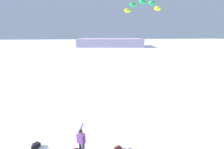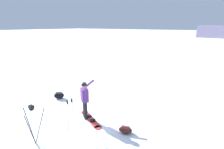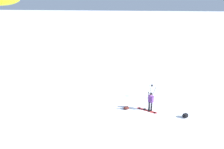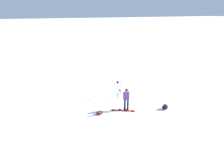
% 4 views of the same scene
% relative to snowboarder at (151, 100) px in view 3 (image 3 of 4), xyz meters
% --- Properties ---
extents(ground_plane, '(300.00, 300.00, 0.00)m').
position_rel_snowboarder_xyz_m(ground_plane, '(0.23, 0.09, -0.98)').
color(ground_plane, white).
extents(snowboarder, '(0.75, 0.48, 1.64)m').
position_rel_snowboarder_xyz_m(snowboarder, '(0.00, 0.00, 0.00)').
color(snowboarder, black).
rests_on(snowboarder, ground_plane).
extents(snowboard, '(0.94, 1.63, 0.10)m').
position_rel_snowboarder_xyz_m(snowboard, '(0.03, -0.26, -0.96)').
color(snowboard, '#B23333').
rests_on(snowboard, ground_plane).
extents(gear_bag_large, '(0.46, 0.57, 0.23)m').
position_rel_snowboarder_xyz_m(gear_bag_large, '(0.03, -1.97, -0.86)').
color(gear_bag_large, '#4C1E19').
rests_on(gear_bag_large, ground_plane).
extents(camera_tripod, '(0.73, 0.58, 1.40)m').
position_rel_snowboarder_xyz_m(camera_tripod, '(-2.27, 0.18, 0.01)').
color(camera_tripod, '#262628').
rests_on(camera_tripod, ground_plane).
extents(gear_bag_small, '(0.64, 0.66, 0.34)m').
position_rel_snowboarder_xyz_m(gear_bag_small, '(0.78, 2.68, -0.80)').
color(gear_bag_small, black).
rests_on(gear_bag_small, ground_plane).
extents(ski_poles, '(0.26, 0.12, 1.22)m').
position_rel_snowboarder_xyz_m(ski_poles, '(-0.95, -0.13, -0.18)').
color(ski_poles, gray).
rests_on(ski_poles, ground_plane).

